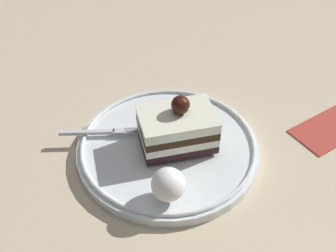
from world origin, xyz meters
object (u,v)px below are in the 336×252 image
(whipped_cream_dollop, at_px, (168,184))
(folded_napkin, at_px, (330,128))
(fork, at_px, (104,132))
(cake_slice, at_px, (175,126))
(dessert_plate, at_px, (168,147))

(whipped_cream_dollop, xyz_separation_m, folded_napkin, (0.26, -0.09, -0.04))
(whipped_cream_dollop, distance_m, fork, 0.14)
(folded_napkin, bearing_deg, fork, 136.21)
(cake_slice, distance_m, whipped_cream_dollop, 0.09)
(cake_slice, xyz_separation_m, folded_napkin, (0.18, -0.14, -0.04))
(dessert_plate, relative_size, folded_napkin, 2.18)
(whipped_cream_dollop, height_order, fork, whipped_cream_dollop)
(dessert_plate, distance_m, cake_slice, 0.04)
(dessert_plate, height_order, folded_napkin, dessert_plate)
(cake_slice, distance_m, fork, 0.10)
(dessert_plate, xyz_separation_m, cake_slice, (0.01, -0.00, 0.04))
(fork, xyz_separation_m, folded_napkin, (0.24, -0.23, -0.02))
(cake_slice, relative_size, folded_napkin, 1.04)
(fork, height_order, folded_napkin, fork)
(cake_slice, relative_size, fork, 1.31)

